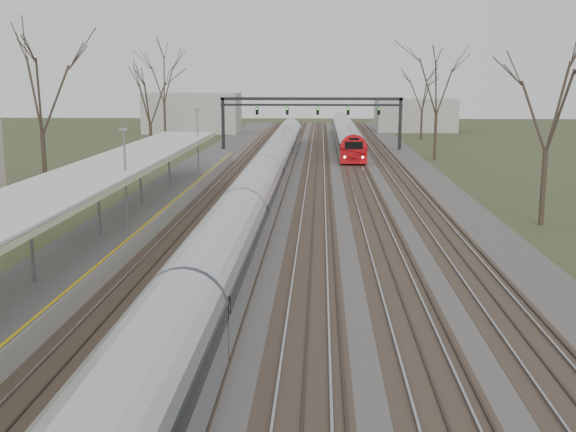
# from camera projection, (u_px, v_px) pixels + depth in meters

# --- Properties ---
(track_bed) EXTENTS (24.00, 160.00, 0.22)m
(track_bed) POSITION_uv_depth(u_px,v_px,m) (306.00, 189.00, 54.57)
(track_bed) COLOR #474442
(track_bed) RESTS_ON ground
(platform) EXTENTS (3.50, 69.00, 1.00)m
(platform) POSITION_uv_depth(u_px,v_px,m) (121.00, 230.00, 37.74)
(platform) COLOR #9E9B93
(platform) RESTS_ON ground
(canopy) EXTENTS (4.10, 50.00, 3.11)m
(canopy) POSITION_uv_depth(u_px,v_px,m) (90.00, 177.00, 32.66)
(canopy) COLOR slate
(canopy) RESTS_ON platform
(signal_gantry) EXTENTS (21.00, 0.59, 6.08)m
(signal_gantry) POSITION_uv_depth(u_px,v_px,m) (312.00, 107.00, 83.06)
(signal_gantry) COLOR black
(signal_gantry) RESTS_ON ground
(tree_west_far) EXTENTS (5.50, 5.50, 11.33)m
(tree_west_far) POSITION_uv_depth(u_px,v_px,m) (39.00, 83.00, 46.97)
(tree_west_far) COLOR #2D231C
(tree_west_far) RESTS_ON ground
(tree_east_far) EXTENTS (5.00, 5.00, 10.30)m
(tree_east_far) POSITION_uv_depth(u_px,v_px,m) (549.00, 97.00, 39.84)
(tree_east_far) COLOR #2D231C
(tree_east_far) RESTS_ON ground
(train_near) EXTENTS (2.62, 90.21, 3.05)m
(train_near) POSITION_uv_depth(u_px,v_px,m) (264.00, 178.00, 49.99)
(train_near) COLOR #B7BBC3
(train_near) RESTS_ON ground
(train_far) EXTENTS (2.62, 45.21, 3.05)m
(train_far) POSITION_uv_depth(u_px,v_px,m) (346.00, 133.00, 89.80)
(train_far) COLOR #B7BBC3
(train_far) RESTS_ON ground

